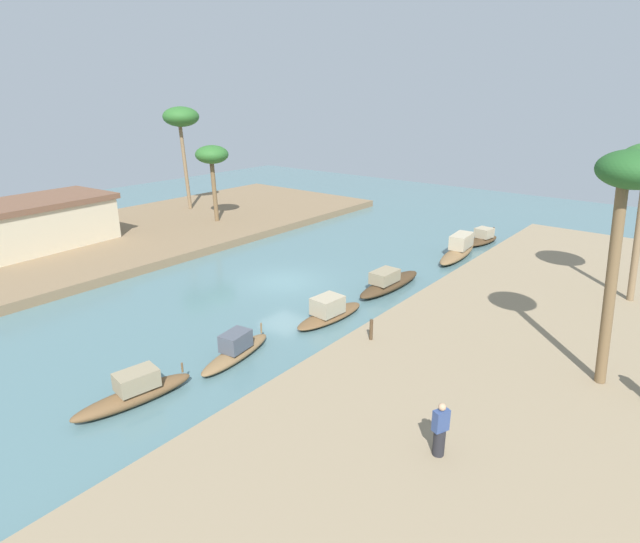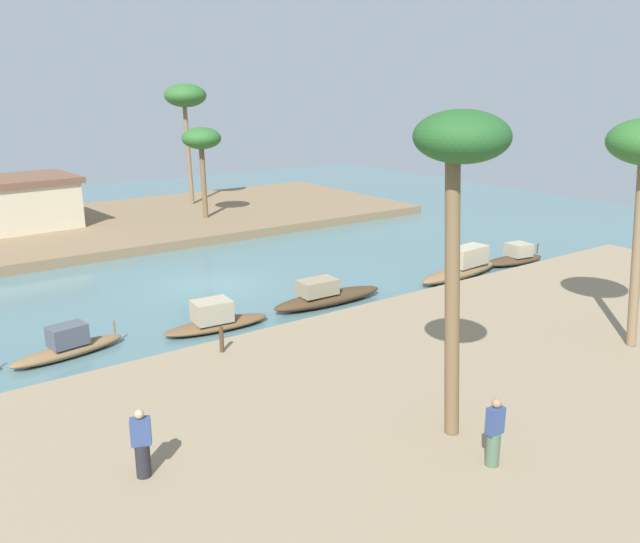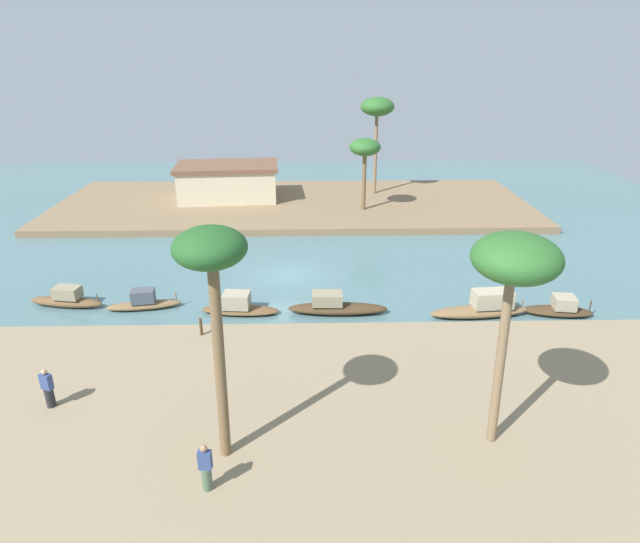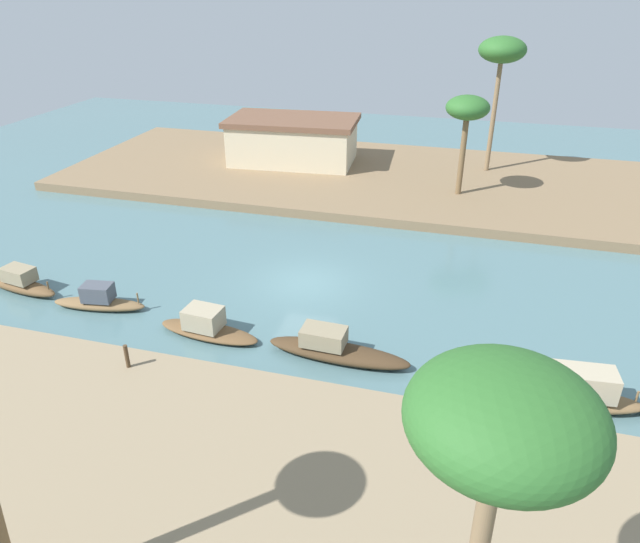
% 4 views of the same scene
% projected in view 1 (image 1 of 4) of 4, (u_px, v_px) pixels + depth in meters
% --- Properties ---
extents(river_water, '(69.56, 69.56, 0.00)m').
position_uv_depth(river_water, '(284.00, 282.00, 28.09)').
color(river_water, slate).
rests_on(river_water, ground).
extents(riverbank_left, '(40.09, 15.15, 0.53)m').
position_uv_depth(riverbank_left, '(570.00, 360.00, 19.34)').
color(riverbank_left, '#937F60').
rests_on(riverbank_left, ground).
extents(riverbank_right, '(40.09, 15.15, 0.53)m').
position_uv_depth(riverbank_right, '(133.00, 234.00, 36.67)').
color(riverbank_right, '#846B4C').
rests_on(riverbank_right, ground).
extents(sampan_upstream_small, '(5.23, 1.34, 1.16)m').
position_uv_depth(sampan_upstream_small, '(389.00, 282.00, 26.90)').
color(sampan_upstream_small, '#47331E').
rests_on(sampan_upstream_small, river_water).
extents(sampan_downstream_large, '(4.16, 1.49, 1.16)m').
position_uv_depth(sampan_downstream_large, '(329.00, 312.00, 23.25)').
color(sampan_downstream_large, brown).
rests_on(sampan_downstream_large, river_water).
extents(sampan_open_hull, '(5.29, 1.63, 1.41)m').
position_uv_depth(sampan_open_hull, '(459.00, 249.00, 32.22)').
color(sampan_open_hull, brown).
rests_on(sampan_open_hull, river_water).
extents(sampan_with_red_awning, '(3.66, 1.66, 1.06)m').
position_uv_depth(sampan_with_red_awning, '(482.00, 238.00, 35.23)').
color(sampan_with_red_awning, '#47331E').
rests_on(sampan_with_red_awning, river_water).
extents(sampan_foreground, '(4.20, 1.53, 1.15)m').
position_uv_depth(sampan_foreground, '(135.00, 392.00, 16.96)').
color(sampan_foreground, brown).
rests_on(sampan_foreground, river_water).
extents(sampan_with_tall_canopy, '(3.96, 1.48, 1.10)m').
position_uv_depth(sampan_with_tall_canopy, '(236.00, 350.00, 19.85)').
color(sampan_with_tall_canopy, brown).
rests_on(sampan_with_tall_canopy, river_water).
extents(person_by_mooring, '(0.49, 0.43, 1.61)m').
position_uv_depth(person_by_mooring, '(440.00, 431.00, 13.63)').
color(person_by_mooring, '#232328').
rests_on(person_by_mooring, riverbank_left).
extents(mooring_post, '(0.14, 0.14, 0.86)m').
position_uv_depth(mooring_post, '(371.00, 330.00, 20.22)').
color(mooring_post, '#4C3823').
rests_on(mooring_post, riverbank_left).
extents(palm_tree_left_near, '(2.16, 2.16, 7.76)m').
position_uv_depth(palm_tree_left_near, '(631.00, 186.00, 15.31)').
color(palm_tree_left_near, brown).
rests_on(palm_tree_left_near, riverbank_left).
extents(palm_tree_right_tall, '(2.46, 2.46, 5.72)m').
position_uv_depth(palm_tree_right_tall, '(212.00, 157.00, 37.87)').
color(palm_tree_right_tall, brown).
rests_on(palm_tree_right_tall, riverbank_right).
extents(palm_tree_right_short, '(2.90, 2.90, 8.35)m').
position_uv_depth(palm_tree_right_short, '(181.00, 119.00, 41.34)').
color(palm_tree_right_short, '#7F6647').
rests_on(palm_tree_right_short, riverbank_right).
extents(riverside_building, '(9.04, 5.76, 3.02)m').
position_uv_depth(riverside_building, '(40.00, 222.00, 32.56)').
color(riverside_building, beige).
rests_on(riverside_building, riverbank_right).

